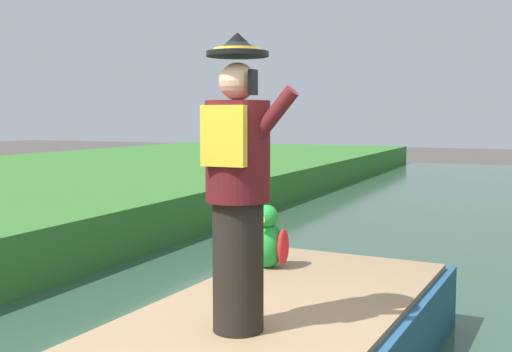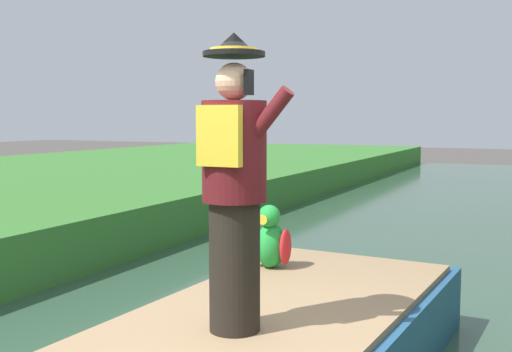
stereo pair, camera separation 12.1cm
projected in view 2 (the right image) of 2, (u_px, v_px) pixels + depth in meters
name	position (u px, v px, depth m)	size (l,w,h in m)	color
boat	(271.00, 352.00, 4.37)	(2.04, 4.30, 0.61)	#23517A
person_pirate	(234.00, 184.00, 3.83)	(0.61, 0.42, 1.85)	black
parrot_plush	(271.00, 241.00, 5.53)	(0.36, 0.34, 0.57)	green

